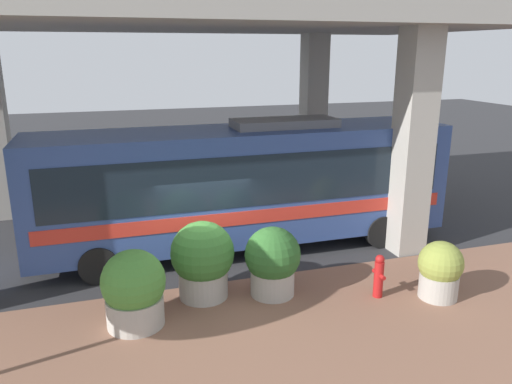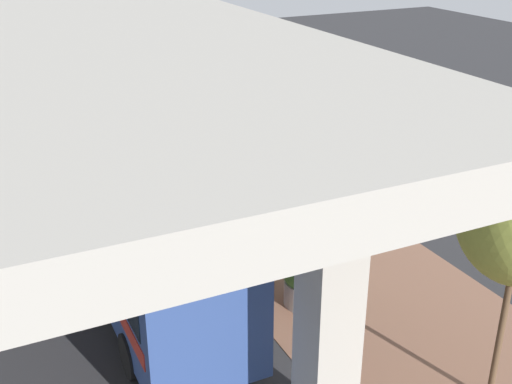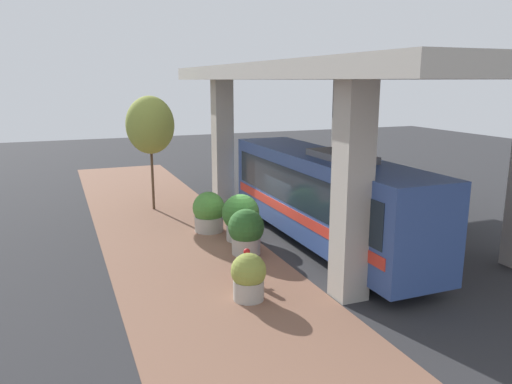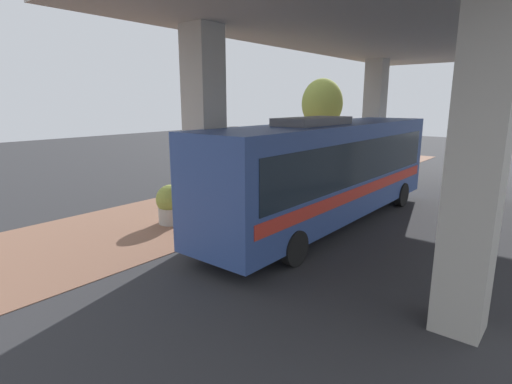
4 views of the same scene
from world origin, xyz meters
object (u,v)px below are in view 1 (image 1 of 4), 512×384
at_px(fire_hydrant, 379,276).
at_px(planter_front, 273,261).
at_px(planter_middle, 203,260).
at_px(planter_extra, 134,290).
at_px(planter_back, 440,270).
at_px(bus, 245,181).

distance_m(fire_hydrant, planter_front, 2.58).
xyz_separation_m(planter_middle, planter_extra, (-0.84, 1.67, -0.13)).
relative_size(fire_hydrant, planter_back, 0.76).
xyz_separation_m(planter_middle, planter_back, (-1.74, -5.39, -0.25)).
height_order(planter_back, planter_extra, planter_extra).
distance_m(fire_hydrant, planter_extra, 5.72).
xyz_separation_m(planter_front, planter_extra, (-0.46, 3.30, -0.04)).
distance_m(fire_hydrant, planter_middle, 4.24).
bearing_deg(planter_extra, planter_middle, -63.16).
xyz_separation_m(fire_hydrant, planter_extra, (0.43, 5.69, 0.29)).
bearing_deg(planter_back, planter_extra, 82.76).
bearing_deg(bus, planter_back, -141.37).
height_order(fire_hydrant, planter_extra, planter_extra).
bearing_deg(planter_back, planter_middle, 72.11).
xyz_separation_m(planter_front, planter_middle, (0.39, 1.63, 0.09)).
relative_size(planter_front, planter_middle, 0.91).
height_order(fire_hydrant, planter_back, planter_back).
bearing_deg(planter_back, bus, 38.63).
bearing_deg(planter_front, planter_back, -109.80).
distance_m(bus, planter_middle, 3.46).
bearing_deg(planter_extra, planter_back, -97.24).
bearing_deg(planter_middle, planter_extra, 116.84).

